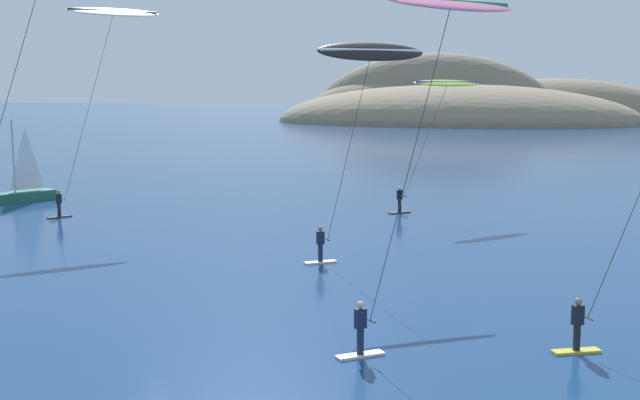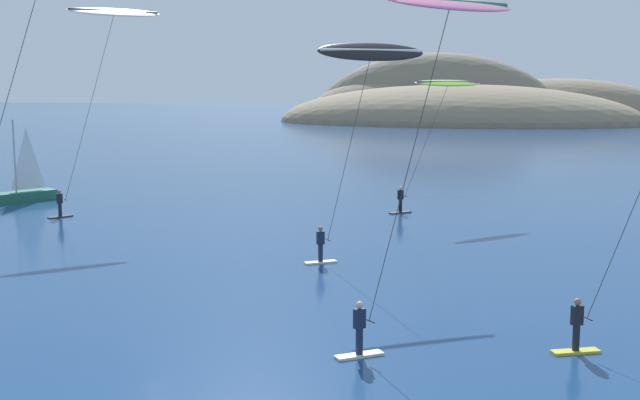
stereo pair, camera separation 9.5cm
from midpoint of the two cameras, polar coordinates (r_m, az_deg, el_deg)
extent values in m
ellipsoid|color=#7A705B|center=(180.76, 8.01, 5.60)|extent=(54.94, 24.16, 29.95)
ellipsoid|color=#84755B|center=(179.92, 5.46, 5.64)|extent=(42.54, 26.39, 19.62)
ellipsoid|color=#84755B|center=(171.31, 9.55, 5.43)|extent=(76.01, 41.94, 16.19)
ellipsoid|color=#84755B|center=(188.60, 16.29, 5.46)|extent=(56.22, 25.10, 18.70)
cube|color=#23664C|center=(59.33, -20.62, 0.21)|extent=(3.62, 4.85, 0.70)
cylinder|color=#B2B2B7|center=(58.90, -21.02, 2.92)|extent=(0.12, 0.12, 5.00)
pyramid|color=white|center=(59.31, -20.23, 2.83)|extent=(0.97, 1.60, 4.25)
cylinder|color=#A5A5AD|center=(59.52, -20.13, 0.84)|extent=(0.97, 1.60, 0.08)
cube|color=silver|center=(36.71, -0.05, -4.44)|extent=(1.46, 1.18, 0.08)
cylinder|color=#192338|center=(36.62, -0.05, -3.77)|extent=(0.22, 0.22, 0.80)
cube|color=#192338|center=(36.48, -0.05, -2.70)|extent=(0.39, 0.35, 0.60)
sphere|color=#9E7051|center=(36.40, -0.05, -2.05)|extent=(0.22, 0.22, 0.22)
cylinder|color=black|center=(36.61, 0.47, -2.85)|extent=(0.33, 0.49, 0.04)
ellipsoid|color=black|center=(36.69, 3.57, 10.48)|extent=(4.97, 3.74, 1.00)
cylinder|color=white|center=(36.69, 3.57, 10.56)|extent=(4.20, 2.74, 0.16)
cylinder|color=#333338|center=(36.39, 2.01, 3.75)|extent=(1.77, 1.13, 8.39)
cube|color=#2D2D33|center=(51.64, -18.09, -1.15)|extent=(1.14, 1.48, 0.08)
cylinder|color=black|center=(51.57, -18.11, -0.67)|extent=(0.22, 0.22, 0.80)
cube|color=black|center=(51.47, -18.14, 0.10)|extent=(0.38, 0.38, 0.60)
sphere|color=#9E7051|center=(51.42, -18.17, 0.57)|extent=(0.22, 0.22, 0.22)
cylinder|color=black|center=(51.56, -17.76, 0.00)|extent=(0.41, 0.42, 0.04)
ellipsoid|color=white|center=(52.16, -14.55, 12.82)|extent=(5.17, 5.12, 0.75)
cylinder|color=black|center=(52.17, -14.55, 12.87)|extent=(4.08, 4.01, 0.16)
cylinder|color=#333338|center=(51.52, -16.16, 6.39)|extent=(2.49, 2.45, 11.34)
cube|color=silver|center=(24.53, 2.77, -10.97)|extent=(1.44, 1.21, 0.08)
cylinder|color=#192338|center=(24.39, 2.77, -9.99)|extent=(0.22, 0.22, 0.80)
cube|color=#192338|center=(24.18, 2.78, -8.41)|extent=(0.38, 0.38, 0.60)
sphere|color=beige|center=(24.06, 2.79, -7.46)|extent=(0.22, 0.22, 0.22)
cylinder|color=black|center=(24.40, 3.47, -8.55)|extent=(0.42, 0.42, 0.04)
ellipsoid|color=pink|center=(25.25, 9.16, 13.63)|extent=(4.55, 4.56, 0.71)
cylinder|color=#14895B|center=(25.25, 9.17, 13.74)|extent=(3.38, 3.38, 0.16)
cylinder|color=#333338|center=(24.34, 6.34, 2.61)|extent=(2.07, 2.07, 9.37)
cylinder|color=#333338|center=(30.56, -21.52, 6.40)|extent=(3.63, 1.98, 12.73)
cube|color=yellow|center=(26.03, 17.65, -10.21)|extent=(1.53, 0.98, 0.08)
cylinder|color=black|center=(25.90, 17.70, -9.29)|extent=(0.22, 0.22, 0.80)
cube|color=black|center=(25.70, 17.76, -7.80)|extent=(0.39, 0.34, 0.60)
sphere|color=#9E7051|center=(25.59, 17.81, -6.89)|extent=(0.22, 0.22, 0.22)
cylinder|color=black|center=(25.93, 18.40, -7.96)|extent=(0.31, 0.50, 0.04)
cube|color=#2D2D33|center=(51.02, 5.62, -0.89)|extent=(1.35, 1.33, 0.08)
cylinder|color=black|center=(50.95, 5.63, -0.40)|extent=(0.22, 0.22, 0.80)
cube|color=black|center=(50.85, 5.64, 0.38)|extent=(0.38, 0.38, 0.60)
sphere|color=beige|center=(50.79, 5.65, 0.85)|extent=(0.22, 0.22, 0.22)
cylinder|color=black|center=(51.08, 5.95, 0.28)|extent=(0.42, 0.41, 0.04)
ellipsoid|color=#8CD12D|center=(52.77, 9.00, 8.22)|extent=(4.68, 4.76, 0.58)
cylinder|color=#722DD1|center=(52.77, 9.00, 8.27)|extent=(3.70, 3.79, 0.16)
cylinder|color=#333338|center=(51.79, 7.49, 4.26)|extent=(2.41, 2.47, 7.02)
camera|label=1|loc=(0.05, -90.08, -0.01)|focal=45.00mm
camera|label=2|loc=(0.05, 89.92, 0.01)|focal=45.00mm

